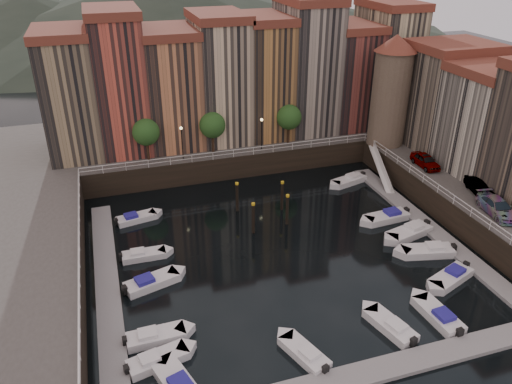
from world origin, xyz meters
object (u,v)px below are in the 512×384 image
object	(u,v)px
car_a	(425,161)
car_c	(497,208)
boat_left_2	(151,282)
mooring_pilings	(265,205)
boat_left_1	(155,337)
gangway	(381,167)
boat_left_0	(157,360)
corner_tower	(391,89)
car_b	(481,188)

from	to	relation	value
car_a	car_c	bearing A→B (deg)	-88.29
boat_left_2	mooring_pilings	bearing A→B (deg)	14.77
boat_left_1	car_a	bearing A→B (deg)	23.36
gangway	boat_left_0	distance (m)	37.28
corner_tower	boat_left_2	xyz separation A→B (m)	(-32.56, -16.93, -9.81)
boat_left_0	boat_left_1	world-z (taller)	boat_left_1
boat_left_1	car_c	xyz separation A→B (m)	(33.68, 3.79, 3.40)
car_b	gangway	bearing A→B (deg)	127.41
boat_left_0	car_a	size ratio (longest dim) A/B	1.07
boat_left_0	car_c	bearing A→B (deg)	-2.44
gangway	mooring_pilings	size ratio (longest dim) A/B	1.57
gangway	car_c	size ratio (longest dim) A/B	1.59
car_a	gangway	bearing A→B (deg)	134.72
gangway	car_c	xyz separation A→B (m)	(3.48, -15.37, 1.84)
mooring_pilings	car_c	world-z (taller)	car_c
mooring_pilings	boat_left_0	bearing A→B (deg)	-129.01
car_c	boat_left_2	bearing A→B (deg)	-177.16
gangway	car_b	size ratio (longest dim) A/B	1.75
boat_left_0	car_b	distance (m)	36.77
boat_left_0	car_b	xyz separation A→B (m)	(35.19, 10.12, 3.43)
gangway	boat_left_2	bearing A→B (deg)	-157.27
boat_left_2	car_c	xyz separation A→B (m)	(33.14, -2.94, 3.37)
boat_left_1	boat_left_2	size ratio (longest dim) A/B	0.91
mooring_pilings	car_b	size ratio (longest dim) A/B	1.11
gangway	mooring_pilings	world-z (taller)	gangway
gangway	boat_left_0	xyz separation A→B (m)	(-30.37, -21.55, -1.56)
boat_left_1	car_b	distance (m)	36.02
corner_tower	gangway	bearing A→B (deg)	-122.80
mooring_pilings	car_b	distance (m)	22.56
boat_left_2	car_c	world-z (taller)	car_c
gangway	mooring_pilings	xyz separation A→B (m)	(-16.54, -4.48, -0.27)
boat_left_0	boat_left_2	bearing A→B (deg)	72.76
car_b	boat_left_0	bearing A→B (deg)	-149.37
boat_left_1	car_c	distance (m)	34.06
car_a	car_b	size ratio (longest dim) A/B	0.93
mooring_pilings	car_b	xyz separation A→B (m)	(21.36, -6.95, 2.14)
corner_tower	boat_left_1	bearing A→B (deg)	-144.44
corner_tower	car_b	size ratio (longest dim) A/B	2.90
boat_left_1	boat_left_2	xyz separation A→B (m)	(0.54, 6.73, 0.03)
boat_left_0	boat_left_1	xyz separation A→B (m)	(0.17, 2.39, 0.00)
boat_left_0	car_b	size ratio (longest dim) A/B	0.99
boat_left_2	car_b	size ratio (longest dim) A/B	1.07
boat_left_1	corner_tower	bearing A→B (deg)	34.19
gangway	boat_left_1	world-z (taller)	gangway
mooring_pilings	car_a	size ratio (longest dim) A/B	1.20
car_b	car_c	bearing A→B (deg)	-94.17
corner_tower	mooring_pilings	size ratio (longest dim) A/B	2.60
boat_left_0	boat_left_2	size ratio (longest dim) A/B	0.92
corner_tower	boat_left_1	size ratio (longest dim) A/B	2.96
boat_left_0	mooring_pilings	bearing A→B (deg)	38.20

